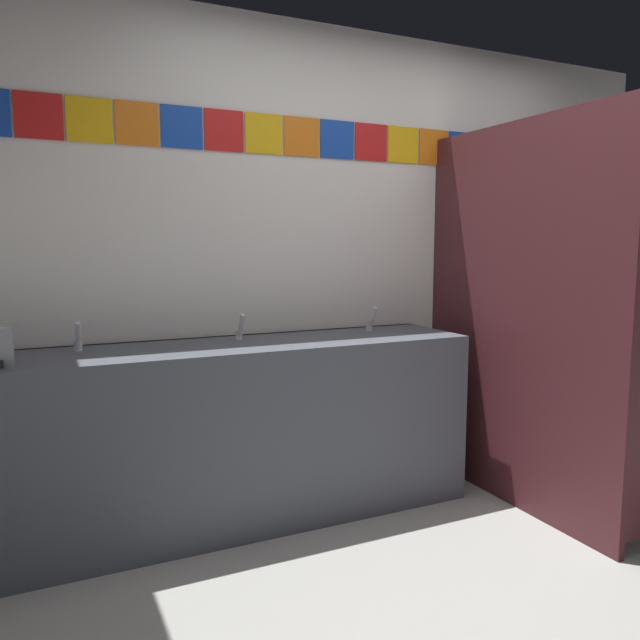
{
  "coord_description": "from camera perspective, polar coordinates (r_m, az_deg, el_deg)",
  "views": [
    {
      "loc": [
        -1.77,
        -1.59,
        1.36
      ],
      "look_at": [
        -0.6,
        0.91,
        1.02
      ],
      "focal_mm": 34.56,
      "sensor_mm": 36.0,
      "label": 1
    }
  ],
  "objects": [
    {
      "name": "ground_plane",
      "position": [
        2.75,
        21.53,
        -23.19
      ],
      "size": [
        8.9,
        8.9,
        0.0
      ],
      "primitive_type": "plane",
      "color": "#9E9E99"
    },
    {
      "name": "wall_back",
      "position": [
        3.61,
        4.27,
        5.59
      ],
      "size": [
        4.05,
        0.09,
        2.53
      ],
      "color": "white",
      "rests_on": "ground_plane"
    },
    {
      "name": "vanity_counter",
      "position": [
        3.11,
        -6.78,
        -9.95
      ],
      "size": [
        2.26,
        0.56,
        0.88
      ],
      "color": "#4C515B",
      "rests_on": "ground_plane"
    },
    {
      "name": "faucet_left",
      "position": [
        2.95,
        -21.49,
        -1.72
      ],
      "size": [
        0.04,
        0.1,
        0.14
      ],
      "color": "silver",
      "rests_on": "vanity_counter"
    },
    {
      "name": "faucet_center",
      "position": [
        3.09,
        -7.44,
        -0.91
      ],
      "size": [
        0.04,
        0.1,
        0.14
      ],
      "color": "silver",
      "rests_on": "vanity_counter"
    },
    {
      "name": "faucet_right",
      "position": [
        3.39,
        4.76,
        -0.16
      ],
      "size": [
        0.04,
        0.1,
        0.14
      ],
      "color": "silver",
      "rests_on": "vanity_counter"
    },
    {
      "name": "soap_dispenser",
      "position": [
        2.7,
        -27.45,
        -2.25
      ],
      "size": [
        0.09,
        0.09,
        0.16
      ],
      "color": "gray",
      "rests_on": "vanity_counter"
    },
    {
      "name": "stall_divider",
      "position": [
        3.25,
        22.84,
        -0.12
      ],
      "size": [
        0.92,
        1.39,
        1.97
      ],
      "color": "#471E23",
      "rests_on": "ground_plane"
    },
    {
      "name": "toilet",
      "position": [
        4.02,
        22.12,
        -8.7
      ],
      "size": [
        0.39,
        0.49,
        0.74
      ],
      "color": "white",
      "rests_on": "ground_plane"
    }
  ]
}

